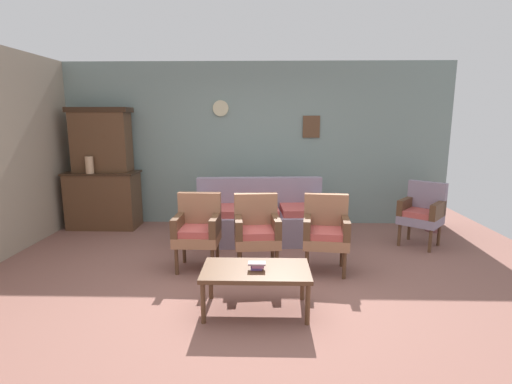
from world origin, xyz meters
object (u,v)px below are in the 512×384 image
(floral_couch, at_px, (260,218))
(armchair_row_middle, at_px, (198,228))
(side_cabinet, at_px, (104,200))
(armchair_by_doorway, at_px, (257,229))
(coffee_table, at_px, (256,273))
(floor_vase_by_wall, at_px, (435,207))
(book_stack_on_table, at_px, (257,265))
(armchair_near_cabinet, at_px, (326,230))
(vase_on_cabinet, at_px, (89,165))
(wingback_chair_by_fireplace, at_px, (422,211))

(floral_couch, distance_m, armchair_row_middle, 1.34)
(side_cabinet, distance_m, armchair_by_doorway, 3.11)
(coffee_table, xyz_separation_m, floor_vase_by_wall, (2.79, 2.68, 0.01))
(armchair_row_middle, bearing_deg, armchair_by_doorway, -3.40)
(book_stack_on_table, bearing_deg, coffee_table, 118.08)
(armchair_by_doorway, height_order, coffee_table, armchair_by_doorway)
(armchair_near_cabinet, distance_m, book_stack_on_table, 1.31)
(floral_couch, height_order, armchair_by_doorway, same)
(coffee_table, bearing_deg, vase_on_cabinet, 136.00)
(armchair_row_middle, xyz_separation_m, floor_vase_by_wall, (3.52, 1.61, -0.11))
(vase_on_cabinet, bearing_deg, floral_couch, -9.01)
(floral_couch, relative_size, floor_vase_by_wall, 2.51)
(coffee_table, xyz_separation_m, book_stack_on_table, (0.01, -0.02, 0.08))
(floral_couch, relative_size, armchair_by_doorway, 2.17)
(floral_couch, distance_m, wingback_chair_by_fireplace, 2.31)
(vase_on_cabinet, height_order, armchair_near_cabinet, vase_on_cabinet)
(armchair_row_middle, relative_size, armchair_near_cabinet, 1.00)
(side_cabinet, bearing_deg, floor_vase_by_wall, -1.07)
(vase_on_cabinet, height_order, floral_couch, vase_on_cabinet)
(wingback_chair_by_fireplace, bearing_deg, coffee_table, -139.34)
(armchair_row_middle, distance_m, book_stack_on_table, 1.32)
(armchair_row_middle, distance_m, wingback_chair_by_fireplace, 3.17)
(armchair_by_doorway, height_order, wingback_chair_by_fireplace, same)
(floor_vase_by_wall, bearing_deg, armchair_near_cabinet, -140.19)
(vase_on_cabinet, relative_size, floral_couch, 0.14)
(side_cabinet, height_order, armchair_row_middle, side_cabinet)
(floral_couch, xyz_separation_m, floor_vase_by_wall, (2.78, 0.51, 0.06))
(armchair_row_middle, height_order, armchair_by_doorway, same)
(armchair_near_cabinet, bearing_deg, floral_couch, 124.29)
(wingback_chair_by_fireplace, height_order, coffee_table, wingback_chair_by_fireplace)
(book_stack_on_table, bearing_deg, side_cabinet, 132.82)
(floral_couch, xyz_separation_m, armchair_near_cabinet, (0.79, -1.15, 0.17))
(vase_on_cabinet, xyz_separation_m, floor_vase_by_wall, (5.48, 0.08, -0.67))
(vase_on_cabinet, height_order, wingback_chair_by_fireplace, vase_on_cabinet)
(armchair_row_middle, distance_m, armchair_by_doorway, 0.71)
(vase_on_cabinet, distance_m, wingback_chair_by_fireplace, 5.07)
(wingback_chair_by_fireplace, relative_size, book_stack_on_table, 5.63)
(vase_on_cabinet, distance_m, armchair_row_middle, 2.56)
(armchair_near_cabinet, xyz_separation_m, wingback_chair_by_fireplace, (1.51, 0.96, 0.00))
(floral_couch, bearing_deg, floor_vase_by_wall, 10.33)
(vase_on_cabinet, height_order, coffee_table, vase_on_cabinet)
(side_cabinet, height_order, vase_on_cabinet, vase_on_cabinet)
(armchair_by_doorway, height_order, floor_vase_by_wall, armchair_by_doorway)
(side_cabinet, distance_m, coffee_table, 3.79)
(floor_vase_by_wall, bearing_deg, side_cabinet, 178.93)
(armchair_by_doorway, xyz_separation_m, armchair_near_cabinet, (0.81, -0.01, 0.00))
(wingback_chair_by_fireplace, bearing_deg, vase_on_cabinet, 172.94)
(armchair_by_doorway, relative_size, coffee_table, 0.90)
(book_stack_on_table, xyz_separation_m, floor_vase_by_wall, (2.78, 2.70, -0.07))
(side_cabinet, height_order, wingback_chair_by_fireplace, side_cabinet)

